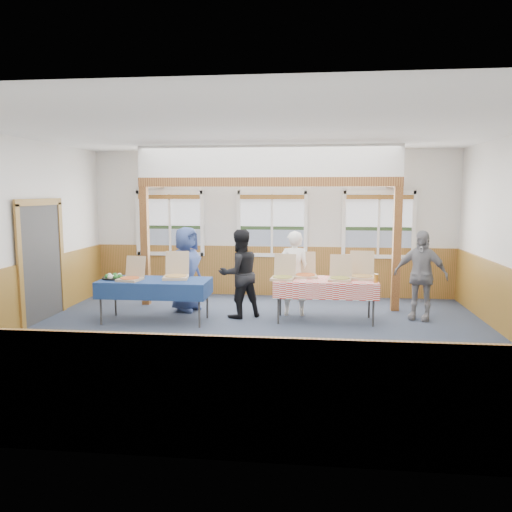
# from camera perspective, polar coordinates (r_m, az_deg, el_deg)

# --- Properties ---
(floor) EXTENTS (8.00, 8.00, 0.00)m
(floor) POSITION_cam_1_polar(r_m,az_deg,el_deg) (7.87, -0.16, -9.64)
(floor) COLOR #25303D
(floor) RESTS_ON ground
(ceiling) EXTENTS (8.00, 8.00, 0.00)m
(ceiling) POSITION_cam_1_polar(r_m,az_deg,el_deg) (7.58, -0.17, 14.18)
(ceiling) COLOR white
(ceiling) RESTS_ON wall_back
(wall_back) EXTENTS (8.00, 0.00, 8.00)m
(wall_back) POSITION_cam_1_polar(r_m,az_deg,el_deg) (11.03, 1.86, 3.70)
(wall_back) COLOR silver
(wall_back) RESTS_ON floor
(wall_front) EXTENTS (8.00, 0.00, 8.00)m
(wall_front) POSITION_cam_1_polar(r_m,az_deg,el_deg) (4.12, -5.58, -2.42)
(wall_front) COLOR silver
(wall_front) RESTS_ON floor
(wall_left) EXTENTS (0.00, 8.00, 8.00)m
(wall_left) POSITION_cam_1_polar(r_m,az_deg,el_deg) (8.93, -26.61, 2.08)
(wall_left) COLOR silver
(wall_left) RESTS_ON floor
(wainscot_back) EXTENTS (7.98, 0.05, 1.10)m
(wainscot_back) POSITION_cam_1_polar(r_m,az_deg,el_deg) (11.12, 1.82, -1.71)
(wainscot_back) COLOR brown
(wainscot_back) RESTS_ON floor
(wainscot_front) EXTENTS (7.98, 0.05, 1.10)m
(wainscot_front) POSITION_cam_1_polar(r_m,az_deg,el_deg) (4.45, -5.34, -15.82)
(wainscot_front) COLOR brown
(wainscot_front) RESTS_ON floor
(wainscot_left) EXTENTS (0.05, 6.98, 1.10)m
(wainscot_left) POSITION_cam_1_polar(r_m,az_deg,el_deg) (9.06, -26.10, -4.54)
(wainscot_left) COLOR brown
(wainscot_left) RESTS_ON floor
(cased_opening) EXTENTS (0.06, 1.30, 2.10)m
(cased_opening) POSITION_cam_1_polar(r_m,az_deg,el_deg) (9.73, -23.38, -0.63)
(cased_opening) COLOR #333333
(cased_opening) RESTS_ON wall_left
(window_left) EXTENTS (1.56, 0.10, 1.46)m
(window_left) POSITION_cam_1_polar(r_m,az_deg,el_deg) (11.39, -9.80, 4.11)
(window_left) COLOR white
(window_left) RESTS_ON wall_back
(window_mid) EXTENTS (1.56, 0.10, 1.46)m
(window_mid) POSITION_cam_1_polar(r_m,az_deg,el_deg) (10.98, 1.84, 4.10)
(window_mid) COLOR white
(window_mid) RESTS_ON wall_back
(window_right) EXTENTS (1.56, 0.10, 1.46)m
(window_right) POSITION_cam_1_polar(r_m,az_deg,el_deg) (11.05, 13.85, 3.91)
(window_right) COLOR white
(window_right) RESTS_ON wall_back
(post_left) EXTENTS (0.15, 0.15, 2.40)m
(post_left) POSITION_cam_1_polar(r_m,az_deg,el_deg) (10.39, -12.56, 1.09)
(post_left) COLOR #5A2B14
(post_left) RESTS_ON floor
(post_right) EXTENTS (0.15, 0.15, 2.40)m
(post_right) POSITION_cam_1_polar(r_m,az_deg,el_deg) (9.98, 15.77, 0.74)
(post_right) COLOR #5A2B14
(post_right) RESTS_ON floor
(cross_beam) EXTENTS (5.15, 0.18, 0.18)m
(cross_beam) POSITION_cam_1_polar(r_m,az_deg,el_deg) (9.82, 1.34, 8.46)
(cross_beam) COLOR #5A2B14
(cross_beam) RESTS_ON post_left
(table_left) EXTENTS (2.06, 1.28, 0.76)m
(table_left) POSITION_cam_1_polar(r_m,az_deg,el_deg) (9.01, -11.49, -3.01)
(table_left) COLOR #333333
(table_left) RESTS_ON floor
(table_right) EXTENTS (1.88, 0.97, 0.76)m
(table_right) POSITION_cam_1_polar(r_m,az_deg,el_deg) (8.96, 7.91, -3.01)
(table_right) COLOR #333333
(table_right) RESTS_ON floor
(pizza_box_a) EXTENTS (0.43, 0.50, 0.41)m
(pizza_box_a) POSITION_cam_1_polar(r_m,az_deg,el_deg) (9.02, -14.11, -2.31)
(pizza_box_a) COLOR tan
(pizza_box_a) RESTS_ON table_left
(pizza_box_b) EXTENTS (0.50, 0.58, 0.47)m
(pizza_box_b) POSITION_cam_1_polar(r_m,az_deg,el_deg) (9.05, -9.12, -2.11)
(pizza_box_b) COLOR tan
(pizza_box_b) RESTS_ON table_left
(pizza_box_c) EXTENTS (0.44, 0.52, 0.43)m
(pizza_box_c) POSITION_cam_1_polar(r_m,az_deg,el_deg) (8.85, 3.12, -2.26)
(pizza_box_c) COLOR tan
(pizza_box_c) RESTS_ON table_right
(pizza_box_d) EXTENTS (0.44, 0.52, 0.44)m
(pizza_box_d) POSITION_cam_1_polar(r_m,az_deg,el_deg) (9.13, 5.67, -1.99)
(pizza_box_d) COLOR tan
(pizza_box_d) RESTS_ON table_right
(pizza_box_e) EXTENTS (0.44, 0.52, 0.43)m
(pizza_box_e) POSITION_cam_1_polar(r_m,az_deg,el_deg) (8.88, 9.59, -2.33)
(pizza_box_e) COLOR tan
(pizza_box_e) RESTS_ON table_right
(pizza_box_f) EXTENTS (0.48, 0.56, 0.47)m
(pizza_box_f) POSITION_cam_1_polar(r_m,az_deg,el_deg) (9.13, 12.01, -2.10)
(pizza_box_f) COLOR tan
(pizza_box_f) RESTS_ON table_right
(veggie_tray) EXTENTS (0.41, 0.41, 0.09)m
(veggie_tray) POSITION_cam_1_polar(r_m,az_deg,el_deg) (9.25, -15.94, -2.33)
(veggie_tray) COLOR black
(veggie_tray) RESTS_ON table_left
(drink_glass) EXTENTS (0.07, 0.07, 0.15)m
(drink_glass) POSITION_cam_1_polar(r_m,az_deg,el_deg) (8.76, 13.55, -2.49)
(drink_glass) COLOR #A8671C
(drink_glass) RESTS_ON table_right
(woman_white) EXTENTS (0.60, 0.42, 1.59)m
(woman_white) POSITION_cam_1_polar(r_m,az_deg,el_deg) (9.31, 4.36, -1.99)
(woman_white) COLOR white
(woman_white) RESTS_ON floor
(woman_black) EXTENTS (1.00, 0.94, 1.62)m
(woman_black) POSITION_cam_1_polar(r_m,az_deg,el_deg) (9.13, -1.91, -2.03)
(woman_black) COLOR black
(woman_black) RESTS_ON floor
(man_blue) EXTENTS (0.76, 0.93, 1.63)m
(man_blue) POSITION_cam_1_polar(r_m,az_deg,el_deg) (9.73, -7.94, -1.49)
(man_blue) COLOR #344883
(man_blue) RESTS_ON floor
(person_grey) EXTENTS (1.03, 0.75, 1.62)m
(person_grey) POSITION_cam_1_polar(r_m,az_deg,el_deg) (9.45, 18.28, -2.10)
(person_grey) COLOR gray
(person_grey) RESTS_ON floor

